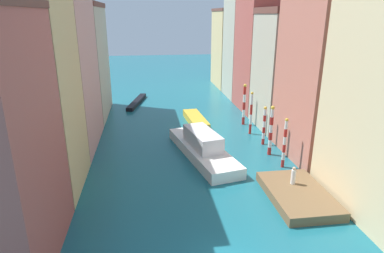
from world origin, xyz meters
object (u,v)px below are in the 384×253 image
person_on_dock (293,176)px  gondola_black (137,102)px  mooring_pole_4 (244,104)px  mooring_pole_0 (285,143)px  motorboat_0 (196,120)px  waterfront_dock (298,195)px  mooring_pole_3 (251,113)px  vaporetto_white (202,147)px  mooring_pole_2 (264,125)px  mooring_pole_1 (271,130)px

person_on_dock → gondola_black: bearing=113.2°
person_on_dock → mooring_pole_4: size_ratio=0.28×
mooring_pole_0 → motorboat_0: mooring_pole_0 is taller
waterfront_dock → gondola_black: (-12.37, 29.96, -0.08)m
mooring_pole_0 → gondola_black: bearing=118.6°
mooring_pole_3 → mooring_pole_4: 3.51m
mooring_pole_0 → vaporetto_white: (-6.72, 3.48, -1.45)m
person_on_dock → motorboat_0: person_on_dock is taller
mooring_pole_3 → motorboat_0: bearing=139.2°
person_on_dock → gondola_black: 31.47m
vaporetto_white → mooring_pole_2: bearing=17.0°
person_on_dock → motorboat_0: size_ratio=0.19×
person_on_dock → mooring_pole_0: 4.53m
gondola_black → motorboat_0: size_ratio=1.27×
gondola_black → motorboat_0: motorboat_0 is taller
mooring_pole_0 → mooring_pole_4: mooring_pole_4 is taller
person_on_dock → motorboat_0: (-4.84, 18.05, -0.92)m
mooring_pole_4 → vaporetto_white: bearing=-126.8°
mooring_pole_1 → vaporetto_white: 6.76m
waterfront_dock → gondola_black: 32.41m
mooring_pole_1 → mooring_pole_4: (0.14, 9.54, 0.08)m
mooring_pole_0 → vaporetto_white: bearing=152.7°
mooring_pole_0 → mooring_pole_3: bearing=91.6°
mooring_pole_1 → gondola_black: (-13.23, 21.72, -2.26)m
motorboat_0 → mooring_pole_1: bearing=-62.5°
gondola_black → person_on_dock: bearing=-66.8°
person_on_dock → mooring_pole_3: 13.29m
vaporetto_white → motorboat_0: bearing=85.1°
mooring_pole_0 → mooring_pole_4: bearing=90.2°
mooring_pole_3 → mooring_pole_4: size_ratio=0.97×
waterfront_dock → vaporetto_white: vaporetto_white is taller
waterfront_dock → mooring_pole_0: mooring_pole_0 is taller
mooring_pole_2 → gondola_black: size_ratio=0.45×
vaporetto_white → gondola_black: (-6.69, 21.12, -0.64)m
mooring_pole_0 → mooring_pole_2: bearing=88.7°
mooring_pole_1 → mooring_pole_2: mooring_pole_1 is taller
vaporetto_white → gondola_black: vaporetto_white is taller
mooring_pole_1 → gondola_black: mooring_pole_1 is taller
mooring_pole_3 → motorboat_0: (-5.59, 4.83, -2.08)m
person_on_dock → mooring_pole_4: bearing=86.7°
mooring_pole_3 → motorboat_0: size_ratio=0.68×
mooring_pole_2 → waterfront_dock: bearing=-96.1°
mooring_pole_3 → mooring_pole_0: bearing=-88.4°
mooring_pole_0 → person_on_dock: bearing=-103.1°
person_on_dock → mooring_pole_0: mooring_pole_0 is taller
waterfront_dock → mooring_pole_3: size_ratio=1.36×
mooring_pole_0 → mooring_pole_3: mooring_pole_3 is taller
vaporetto_white → motorboat_0: vaporetto_white is taller
mooring_pole_4 → gondola_black: size_ratio=0.55×
gondola_black → motorboat_0: bearing=-55.1°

